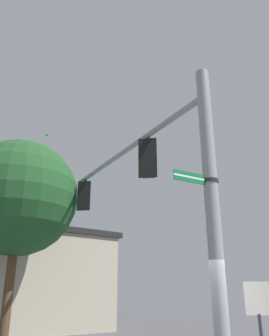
{
  "coord_description": "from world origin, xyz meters",
  "views": [
    {
      "loc": [
        -0.61,
        -7.52,
        1.85
      ],
      "look_at": [
        -2.08,
        2.62,
        5.56
      ],
      "focal_mm": 37.23,
      "sensor_mm": 36.0,
      "label": 1
    }
  ],
  "objects_px": {
    "traffic_light_nearest_pole": "(148,160)",
    "traffic_light_mid_inner": "(85,197)",
    "street_name_sign": "(203,180)",
    "bird_flying": "(47,135)",
    "historical_marker": "(259,314)"
  },
  "relations": [
    {
      "from": "traffic_light_nearest_pole",
      "to": "traffic_light_mid_inner",
      "type": "relative_size",
      "value": 1.0
    },
    {
      "from": "traffic_light_mid_inner",
      "to": "historical_marker",
      "type": "height_order",
      "value": "traffic_light_mid_inner"
    },
    {
      "from": "traffic_light_nearest_pole",
      "to": "traffic_light_mid_inner",
      "type": "xyz_separation_m",
      "value": [
        -3.0,
        3.78,
        0.0
      ]
    },
    {
      "from": "street_name_sign",
      "to": "historical_marker",
      "type": "relative_size",
      "value": 0.45
    },
    {
      "from": "traffic_light_nearest_pole",
      "to": "bird_flying",
      "type": "height_order",
      "value": "bird_flying"
    },
    {
      "from": "traffic_light_mid_inner",
      "to": "historical_marker",
      "type": "relative_size",
      "value": 0.62
    },
    {
      "from": "street_name_sign",
      "to": "bird_flying",
      "type": "distance_m",
      "value": 9.64
    },
    {
      "from": "street_name_sign",
      "to": "traffic_light_nearest_pole",
      "type": "bearing_deg",
      "value": 123.43
    },
    {
      "from": "traffic_light_nearest_pole",
      "to": "street_name_sign",
      "type": "bearing_deg",
      "value": -56.57
    },
    {
      "from": "bird_flying",
      "to": "traffic_light_nearest_pole",
      "type": "bearing_deg",
      "value": -37.7
    },
    {
      "from": "street_name_sign",
      "to": "bird_flying",
      "type": "height_order",
      "value": "bird_flying"
    },
    {
      "from": "traffic_light_mid_inner",
      "to": "street_name_sign",
      "type": "distance_m",
      "value": 7.51
    },
    {
      "from": "traffic_light_nearest_pole",
      "to": "traffic_light_mid_inner",
      "type": "distance_m",
      "value": 4.82
    },
    {
      "from": "traffic_light_nearest_pole",
      "to": "street_name_sign",
      "type": "height_order",
      "value": "traffic_light_nearest_pole"
    },
    {
      "from": "street_name_sign",
      "to": "bird_flying",
      "type": "xyz_separation_m",
      "value": [
        -6.29,
        5.91,
        4.28
      ]
    }
  ]
}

